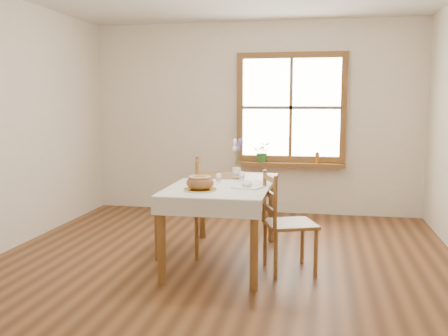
{
  "coord_description": "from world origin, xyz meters",
  "views": [
    {
      "loc": [
        0.89,
        -4.32,
        1.52
      ],
      "look_at": [
        0.0,
        0.3,
        0.9
      ],
      "focal_mm": 40.0,
      "sensor_mm": 36.0,
      "label": 1
    }
  ],
  "objects_px": {
    "dining_table": "(224,192)",
    "chair_left": "(177,207)",
    "bread_plate": "(200,190)",
    "flower_vase": "(237,173)",
    "chair_right": "(290,222)"
  },
  "relations": [
    {
      "from": "chair_right",
      "to": "bread_plate",
      "type": "distance_m",
      "value": 0.87
    },
    {
      "from": "chair_left",
      "to": "bread_plate",
      "type": "bearing_deg",
      "value": 20.52
    },
    {
      "from": "bread_plate",
      "to": "flower_vase",
      "type": "distance_m",
      "value": 0.87
    },
    {
      "from": "flower_vase",
      "to": "bread_plate",
      "type": "bearing_deg",
      "value": -101.96
    },
    {
      "from": "chair_right",
      "to": "bread_plate",
      "type": "relative_size",
      "value": 3.25
    },
    {
      "from": "chair_left",
      "to": "flower_vase",
      "type": "relative_size",
      "value": 9.98
    },
    {
      "from": "dining_table",
      "to": "bread_plate",
      "type": "height_order",
      "value": "bread_plate"
    },
    {
      "from": "dining_table",
      "to": "chair_left",
      "type": "xyz_separation_m",
      "value": [
        -0.49,
        0.07,
        -0.18
      ]
    },
    {
      "from": "chair_right",
      "to": "chair_left",
      "type": "bearing_deg",
      "value": 54.85
    },
    {
      "from": "dining_table",
      "to": "chair_left",
      "type": "relative_size",
      "value": 1.65
    },
    {
      "from": "chair_left",
      "to": "chair_right",
      "type": "bearing_deg",
      "value": 61.8
    },
    {
      "from": "dining_table",
      "to": "bread_plate",
      "type": "bearing_deg",
      "value": -104.52
    },
    {
      "from": "chair_right",
      "to": "dining_table",
      "type": "bearing_deg",
      "value": 50.36
    },
    {
      "from": "chair_left",
      "to": "chair_right",
      "type": "relative_size",
      "value": 1.07
    },
    {
      "from": "dining_table",
      "to": "chair_right",
      "type": "xyz_separation_m",
      "value": [
        0.65,
        -0.22,
        -0.21
      ]
    }
  ]
}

